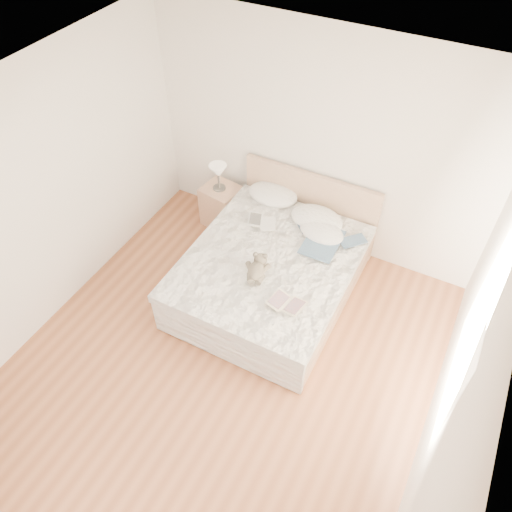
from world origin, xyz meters
name	(u,v)px	position (x,y,z in m)	size (l,w,h in m)	color
floor	(221,368)	(0.00, 0.00, 0.00)	(4.00, 4.50, 0.00)	brown
ceiling	(199,140)	(0.00, 0.00, 2.70)	(4.00, 4.50, 0.00)	white
wall_back	(318,145)	(0.00, 2.25, 1.35)	(4.00, 0.02, 2.70)	white
wall_left	(33,208)	(-2.00, 0.00, 1.35)	(0.02, 4.50, 2.70)	white
wall_right	(458,381)	(2.00, 0.00, 1.35)	(0.02, 4.50, 2.70)	white
window	(469,340)	(1.99, 0.30, 1.45)	(0.02, 1.30, 1.10)	white
bed	(273,272)	(0.00, 1.19, 0.31)	(1.72, 2.14, 1.00)	tan
nightstand	(222,206)	(-1.10, 1.94, 0.28)	(0.45, 0.40, 0.56)	tan
table_lamp	(218,172)	(-1.12, 1.93, 0.81)	(0.24, 0.24, 0.35)	#4A4640
pillow_left	(273,194)	(-0.43, 2.06, 0.64)	(0.62, 0.43, 0.19)	white
pillow_middle	(317,219)	(0.21, 1.89, 0.64)	(0.63, 0.44, 0.19)	white
pillow_right	(322,232)	(0.34, 1.71, 0.64)	(0.53, 0.37, 0.16)	white
blouse	(322,242)	(0.41, 1.57, 0.63)	(0.58, 0.62, 0.02)	#324B65
photo_book	(262,222)	(-0.33, 1.55, 0.63)	(0.35, 0.24, 0.03)	white
childrens_book	(287,304)	(0.43, 0.60, 0.63)	(0.35, 0.24, 0.02)	beige
teddy_bear	(256,275)	(0.00, 0.78, 0.65)	(0.23, 0.32, 0.17)	#645A4B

